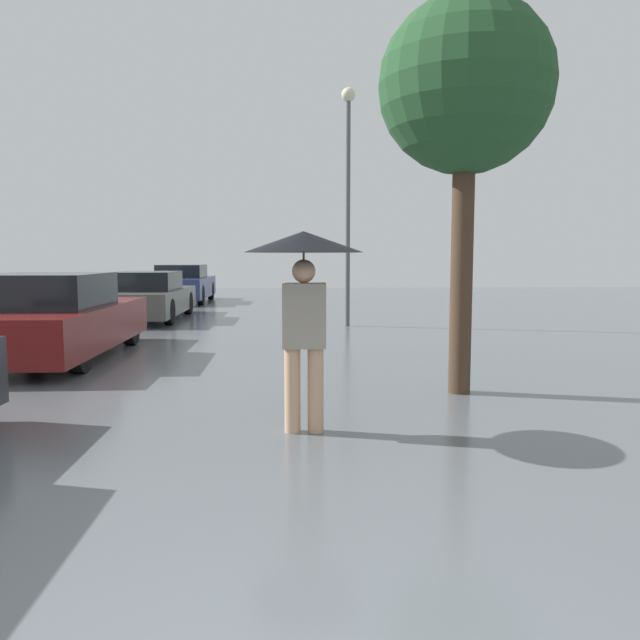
{
  "coord_description": "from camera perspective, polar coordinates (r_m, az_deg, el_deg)",
  "views": [
    {
      "loc": [
        0.19,
        -1.59,
        1.52
      ],
      "look_at": [
        0.49,
        3.76,
        0.99
      ],
      "focal_mm": 35.0,
      "sensor_mm": 36.0,
      "label": 1
    }
  ],
  "objects": [
    {
      "name": "parked_car_farthest",
      "position": [
        21.94,
        -12.41,
        3.2
      ],
      "size": [
        1.73,
        4.38,
        1.28
      ],
      "color": "navy",
      "rests_on": "ground_plane"
    },
    {
      "name": "pedestrian",
      "position": [
        5.35,
        -1.5,
        4.47
      ],
      "size": [
        1.03,
        1.03,
        1.75
      ],
      "color": "tan",
      "rests_on": "ground_plane"
    },
    {
      "name": "parked_car_third",
      "position": [
        15.96,
        -15.4,
        2.05
      ],
      "size": [
        1.67,
        4.46,
        1.19
      ],
      "color": "#4C514C",
      "rests_on": "ground_plane"
    },
    {
      "name": "parked_car_second",
      "position": [
        10.29,
        -23.4,
        0.1
      ],
      "size": [
        1.87,
        4.41,
        1.29
      ],
      "color": "maroon",
      "rests_on": "ground_plane"
    },
    {
      "name": "tree",
      "position": [
        7.35,
        13.18,
        19.81
      ],
      "size": [
        1.9,
        1.9,
        4.33
      ],
      "color": "#473323",
      "rests_on": "ground_plane"
    },
    {
      "name": "street_lamp",
      "position": [
        13.98,
        2.58,
        13.39
      ],
      "size": [
        0.31,
        0.31,
        5.18
      ],
      "color": "#515456",
      "rests_on": "ground_plane"
    }
  ]
}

